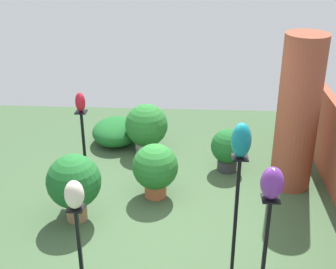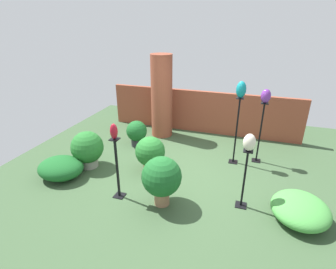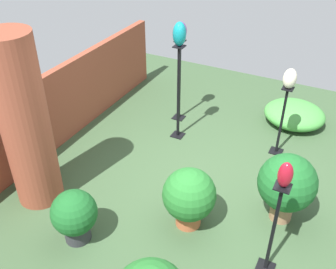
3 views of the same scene
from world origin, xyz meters
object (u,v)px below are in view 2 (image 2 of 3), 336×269
Objects in this scene: brick_pillar at (162,97)px; pedestal_ruby at (117,171)px; potted_plant_near_pillar at (87,148)px; potted_plant_front_left at (137,132)px; art_vase_violet at (266,96)px; potted_plant_walkway_edge at (150,152)px; pedestal_ivory at (244,182)px; pedestal_teal at (236,134)px; art_vase_ivory at (249,142)px; pedestal_violet at (260,135)px; art_vase_teal at (241,90)px; art_vase_ruby at (114,131)px; potted_plant_mid_right at (162,178)px.

brick_pillar reaches higher than pedestal_ruby.
potted_plant_near_pillar reaches higher than potted_plant_front_left.
potted_plant_walkway_edge is at bearing -151.51° from art_vase_violet.
potted_plant_walkway_edge is 1.16× the size of potted_plant_front_left.
brick_pillar reaches higher than pedestal_ivory.
potted_plant_near_pillar is 1.48m from potted_plant_front_left.
pedestal_teal reaches higher than pedestal_ruby.
brick_pillar is 2.44m from pedestal_teal.
art_vase_ivory is at bearing -16.78° from potted_plant_walkway_edge.
pedestal_ruby is 2.40m from art_vase_ivory.
pedestal_violet reaches higher than potted_plant_walkway_edge.
potted_plant_front_left is (-0.61, 2.14, -0.16)m from pedestal_ruby.
art_vase_teal is 2.85m from art_vase_ruby.
brick_pillar is 3.60m from art_vase_ivory.
potted_plant_near_pillar is (-1.20, 0.79, -0.09)m from pedestal_ruby.
potted_plant_front_left is at bearing -177.52° from art_vase_violet.
art_vase_ruby reaches higher than art_vase_ivory.
potted_plant_walkway_edge is at bearing -150.30° from art_vase_teal.
pedestal_violet is at bearing 42.70° from art_vase_ruby.
brick_pillar reaches higher than pedestal_teal.
potted_plant_mid_right reaches higher than potted_plant_near_pillar.
pedestal_violet reaches higher than art_vase_ivory.
pedestal_ivory is at bearing 11.30° from art_vase_ruby.
potted_plant_near_pillar is at bearing 174.27° from art_vase_ivory.
brick_pillar reaches higher than potted_plant_walkway_edge.
art_vase_violet is at bearing 54.07° from potted_plant_mid_right.
potted_plant_walkway_edge is 1.37m from potted_plant_front_left.
art_vase_ruby reaches higher than potted_plant_front_left.
potted_plant_walkway_edge is (-1.73, -0.98, -0.28)m from pedestal_teal.
pedestal_teal is at bearing 21.64° from potted_plant_near_pillar.
art_vase_ruby reaches higher than potted_plant_walkway_edge.
potted_plant_mid_right is at bearing -163.94° from art_vase_ivory.
art_vase_violet is at bearing 0.00° from pedestal_violet.
art_vase_teal reaches higher than art_vase_violet.
art_vase_ivory is 0.43× the size of potted_plant_front_left.
art_vase_ruby is at bearing -137.30° from art_vase_violet.
pedestal_violet is 1.78× the size of potted_plant_walkway_edge.
art_vase_ruby is at bearing -90.00° from pedestal_ruby.
pedestal_ivory is 1.39× the size of potted_plant_walkway_edge.
art_vase_teal is at bearing 180.00° from pedestal_teal.
pedestal_teal is 1.68× the size of potted_plant_mid_right.
brick_pillar is 1.26m from potted_plant_front_left.
potted_plant_near_pillar reaches higher than potted_plant_walkway_edge.
brick_pillar is at bearing 94.19° from art_vase_ruby.
art_vase_ruby is (-1.95, -2.04, -0.41)m from art_vase_teal.
pedestal_ruby is 1.09m from potted_plant_walkway_edge.
art_vase_teal is at bearing 29.70° from potted_plant_walkway_edge.
pedestal_teal is 2.01m from potted_plant_walkway_edge.
pedestal_ivory reaches higher than potted_plant_mid_right.
art_vase_violet is at bearing 2.48° from potted_plant_front_left.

